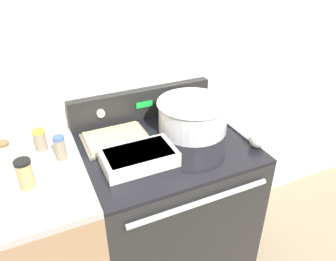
# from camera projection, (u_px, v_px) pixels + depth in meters

# --- Properties ---
(kitchen_wall) EXTENTS (8.00, 0.05, 2.50)m
(kitchen_wall) POSITION_uv_depth(u_px,v_px,m) (136.00, 58.00, 1.68)
(kitchen_wall) COLOR silver
(kitchen_wall) RESTS_ON ground_plane
(stove_range) EXTENTS (0.78, 0.68, 0.94)m
(stove_range) POSITION_uv_depth(u_px,v_px,m) (166.00, 216.00, 1.79)
(stove_range) COLOR black
(stove_range) RESTS_ON ground_plane
(control_panel) EXTENTS (0.78, 0.07, 0.16)m
(control_panel) POSITION_uv_depth(u_px,v_px,m) (142.00, 103.00, 1.75)
(control_panel) COLOR black
(control_panel) RESTS_ON stove_range
(side_counter) EXTENTS (0.45, 0.65, 0.95)m
(side_counter) POSITION_uv_depth(u_px,v_px,m) (49.00, 255.00, 1.56)
(side_counter) COLOR #896B4C
(side_counter) RESTS_ON ground_plane
(mixing_bowl) EXTENTS (0.36, 0.36, 0.16)m
(mixing_bowl) POSITION_uv_depth(u_px,v_px,m) (193.00, 114.00, 1.63)
(mixing_bowl) COLOR silver
(mixing_bowl) RESTS_ON stove_range
(casserole_dish) EXTENTS (0.31, 0.19, 0.06)m
(casserole_dish) POSITION_uv_depth(u_px,v_px,m) (139.00, 157.00, 1.40)
(casserole_dish) COLOR silver
(casserole_dish) RESTS_ON stove_range
(baking_tray) EXTENTS (0.31, 0.23, 0.02)m
(baking_tray) POSITION_uv_depth(u_px,v_px,m) (116.00, 138.00, 1.57)
(baking_tray) COLOR slate
(baking_tray) RESTS_ON stove_range
(ladle) EXTENTS (0.07, 0.31, 0.07)m
(ladle) POSITION_uv_depth(u_px,v_px,m) (255.00, 139.00, 1.53)
(ladle) COLOR #B7B7B7
(ladle) RESTS_ON stove_range
(spice_jar_blue_cap) EXTENTS (0.05, 0.05, 0.11)m
(spice_jar_blue_cap) POSITION_uv_depth(u_px,v_px,m) (60.00, 148.00, 1.40)
(spice_jar_blue_cap) COLOR gray
(spice_jar_blue_cap) RESTS_ON side_counter
(spice_jar_yellow_cap) EXTENTS (0.06, 0.06, 0.10)m
(spice_jar_yellow_cap) POSITION_uv_depth(u_px,v_px,m) (40.00, 139.00, 1.47)
(spice_jar_yellow_cap) COLOR gray
(spice_jar_yellow_cap) RESTS_ON side_counter
(spice_jar_black_cap) EXTENTS (0.06, 0.06, 0.12)m
(spice_jar_black_cap) POSITION_uv_depth(u_px,v_px,m) (25.00, 174.00, 1.24)
(spice_jar_black_cap) COLOR tan
(spice_jar_black_cap) RESTS_ON side_counter
(spice_jar_brown_cap) EXTENTS (0.05, 0.05, 0.12)m
(spice_jar_brown_cap) POSITION_uv_depth(u_px,v_px,m) (5.00, 154.00, 1.35)
(spice_jar_brown_cap) COLOR beige
(spice_jar_brown_cap) RESTS_ON side_counter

